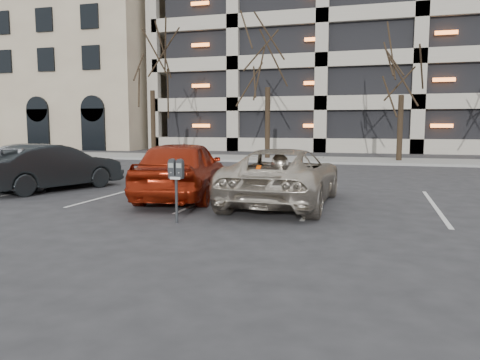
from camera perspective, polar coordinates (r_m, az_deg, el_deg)
The scene contains 12 objects.
ground at distance 10.15m, azimuth -0.08°, elevation -4.27°, with size 140.00×140.00×0.00m, color #28282B.
sidewalk at distance 25.79m, azimuth 9.87°, elevation 2.44°, with size 80.00×4.00×0.12m, color gray.
stall_lines at distance 12.73m, azimuth -3.26°, elevation -2.01°, with size 16.90×5.20×0.00m.
office_building at distance 50.37m, azimuth -22.27°, elevation 12.54°, with size 26.00×16.20×15.00m.
tree_a at distance 28.93m, azimuth -10.74°, elevation 15.45°, with size 3.89×3.89×8.84m.
tree_b at distance 26.60m, azimuth 3.44°, elevation 16.45°, with size 3.92×3.92×8.91m.
tree_c at distance 25.86m, azimuth 19.25°, elevation 14.42°, with size 3.39×3.39×7.71m.
parking_meter at distance 9.28m, azimuth -7.80°, elevation 0.62°, with size 0.32×0.13×1.25m.
suv_silver at distance 11.50m, azimuth 5.34°, elevation 0.45°, with size 2.36×4.98×1.38m.
car_red at distance 12.38m, azimuth -7.02°, elevation 1.31°, with size 1.85×4.59×1.56m, color #99220D.
car_dark at distance 15.02m, azimuth -21.87°, elevation 1.45°, with size 1.45×4.16×1.37m, color black.
car_silver at distance 16.19m, azimuth -23.33°, elevation 1.73°, with size 1.92×4.73×1.37m, color #AFB3B8.
Camera 1 is at (2.77, -9.57, 1.93)m, focal length 35.00 mm.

